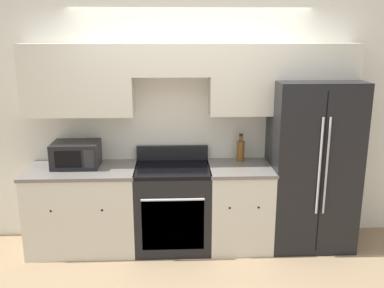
% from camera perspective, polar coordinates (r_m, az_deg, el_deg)
% --- Properties ---
extents(ground_plane, '(12.00, 12.00, 0.00)m').
position_cam_1_polar(ground_plane, '(4.54, 0.18, -15.07)').
color(ground_plane, '#937A5B').
extents(wall_back, '(8.00, 0.39, 2.60)m').
position_cam_1_polar(wall_back, '(4.59, -0.02, 5.06)').
color(wall_back, silver).
rests_on(wall_back, ground_plane).
extents(lower_cabinets_left, '(1.13, 0.64, 0.89)m').
position_cam_1_polar(lower_cabinets_left, '(4.71, -14.27, -8.34)').
color(lower_cabinets_left, beige).
rests_on(lower_cabinets_left, ground_plane).
extents(lower_cabinets_right, '(0.67, 0.64, 0.89)m').
position_cam_1_polar(lower_cabinets_right, '(4.66, 6.32, -8.19)').
color(lower_cabinets_right, beige).
rests_on(lower_cabinets_right, ground_plane).
extents(oven_range, '(0.78, 0.65, 1.05)m').
position_cam_1_polar(oven_range, '(4.61, -2.56, -8.34)').
color(oven_range, black).
rests_on(oven_range, ground_plane).
extents(refrigerator, '(0.87, 0.80, 1.78)m').
position_cam_1_polar(refrigerator, '(4.75, 15.42, -2.47)').
color(refrigerator, black).
rests_on(refrigerator, ground_plane).
extents(microwave, '(0.48, 0.36, 0.26)m').
position_cam_1_polar(microwave, '(4.61, -15.20, -1.35)').
color(microwave, black).
rests_on(microwave, lower_cabinets_left).
extents(bottle, '(0.08, 0.08, 0.30)m').
position_cam_1_polar(bottle, '(4.68, 6.49, -0.83)').
color(bottle, brown).
rests_on(bottle, lower_cabinets_right).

